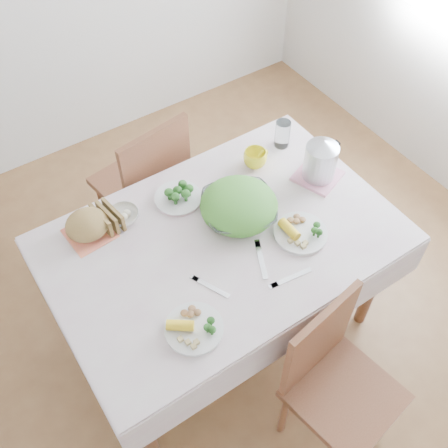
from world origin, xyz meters
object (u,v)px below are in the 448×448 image
dinner_plate_left (194,328)px  yellow_mug (255,159)px  salad_bowl (239,209)px  chair_near (346,393)px  dinner_plate_right (300,233)px  dining_table (223,286)px  electric_kettle (321,159)px  chair_far (140,182)px

dinner_plate_left → yellow_mug: (0.71, 0.59, 0.03)m
salad_bowl → dinner_plate_left: bearing=-141.2°
chair_near → yellow_mug: size_ratio=7.86×
dinner_plate_right → yellow_mug: bearing=79.1°
salad_bowl → dining_table: bearing=-152.9°
dinner_plate_left → salad_bowl: bearing=38.8°
yellow_mug → electric_kettle: electric_kettle is taller
dining_table → yellow_mug: (0.38, 0.28, 0.43)m
dinner_plate_left → dinner_plate_right: bearing=12.2°
dining_table → chair_near: size_ratio=1.57×
dinner_plate_left → dinner_plate_right: same height
dining_table → chair_near: bearing=-82.4°
chair_far → dinner_plate_left: chair_far is taller
electric_kettle → dining_table: bearing=163.1°
dinner_plate_right → salad_bowl: bearing=123.2°
chair_near → salad_bowl: chair_near is taller
dinner_plate_left → electric_kettle: bearing=21.6°
chair_near → electric_kettle: (0.48, 0.81, 0.42)m
chair_far → electric_kettle: electric_kettle is taller
dinner_plate_right → dining_table: bearing=148.8°
chair_near → yellow_mug: chair_near is taller
chair_far → dinner_plate_left: 1.16m
dining_table → salad_bowl: (0.13, 0.07, 0.43)m
chair_near → salad_bowl: size_ratio=2.75×
dining_table → electric_kettle: (0.58, 0.05, 0.51)m
chair_near → dinner_plate_right: chair_near is taller
dining_table → chair_near: 0.77m
chair_far → electric_kettle: (0.61, -0.72, 0.42)m
dinner_plate_left → electric_kettle: 0.99m
chair_far → salad_bowl: size_ratio=2.90×
yellow_mug → electric_kettle: 0.32m
chair_far → dinner_plate_right: chair_far is taller
dinner_plate_left → dinner_plate_right: (0.62, 0.13, 0.00)m
dinner_plate_right → yellow_mug: size_ratio=2.08×
dining_table → dinner_plate_right: dinner_plate_right is taller
dinner_plate_right → yellow_mug: 0.47m
dinner_plate_right → chair_near: bearing=-107.9°
chair_near → chair_far: chair_far is taller
salad_bowl → dinner_plate_right: size_ratio=1.37×
chair_far → salad_bowl: 0.80m
dinner_plate_left → yellow_mug: 0.93m
dining_table → dinner_plate_right: size_ratio=5.93×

